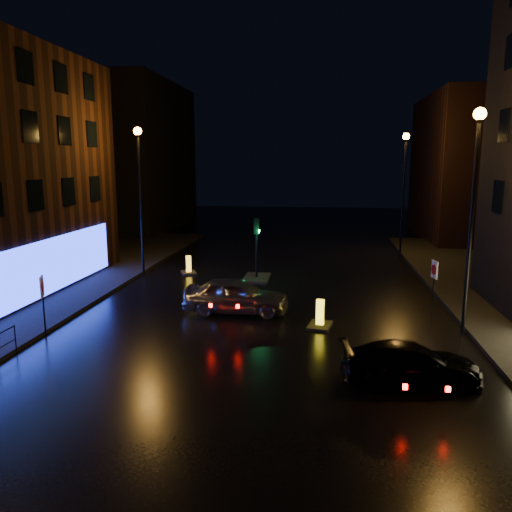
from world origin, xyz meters
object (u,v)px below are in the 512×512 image
object	(u,v)px
silver_hatchback	(236,296)
dark_sedan	(411,363)
bollard_near	(320,321)
road_sign_right	(434,274)
bollard_far	(189,270)
traffic_signal	(257,270)
road_sign_left	(42,292)

from	to	relation	value
silver_hatchback	dark_sedan	size ratio (longest dim) A/B	1.10
silver_hatchback	bollard_near	bearing A→B (deg)	-110.92
road_sign_right	silver_hatchback	bearing A→B (deg)	-5.07
bollard_near	bollard_far	size ratio (longest dim) A/B	0.98
bollard_far	road_sign_right	xyz separation A→B (m)	(12.57, -6.22, 1.50)
traffic_signal	bollard_far	distance (m)	4.26
dark_sedan	bollard_far	world-z (taller)	dark_sedan
bollard_near	bollard_far	bearing A→B (deg)	142.15
silver_hatchback	bollard_far	xyz separation A→B (m)	(-4.10, 7.31, -0.54)
silver_hatchback	road_sign_left	size ratio (longest dim) A/B	1.93
road_sign_left	road_sign_right	size ratio (longest dim) A/B	1.01
silver_hatchback	dark_sedan	world-z (taller)	silver_hatchback
bollard_far	road_sign_left	bearing A→B (deg)	-126.61
bollard_near	road_sign_right	world-z (taller)	road_sign_right
traffic_signal	dark_sedan	size ratio (longest dim) A/B	0.84
road_sign_left	road_sign_right	bearing A→B (deg)	-3.64
traffic_signal	silver_hatchback	world-z (taller)	traffic_signal
bollard_far	road_sign_right	distance (m)	14.11
bollard_far	road_sign_right	bearing A→B (deg)	-50.49
traffic_signal	dark_sedan	bearing A→B (deg)	-63.56
traffic_signal	dark_sedan	distance (m)	14.12
dark_sedan	road_sign_left	distance (m)	13.18
bollard_near	road_sign_right	distance (m)	5.65
bollard_near	bollard_far	world-z (taller)	bollard_near
silver_hatchback	bollard_near	xyz separation A→B (m)	(3.63, -1.45, -0.53)
road_sign_left	dark_sedan	bearing A→B (deg)	-32.07
traffic_signal	road_sign_right	distance (m)	10.04
silver_hatchback	road_sign_right	xyz separation A→B (m)	(8.47, 1.08, 0.96)
silver_hatchback	bollard_far	bearing A→B (deg)	30.09
silver_hatchback	road_sign_right	distance (m)	8.59
dark_sedan	bollard_near	size ratio (longest dim) A/B	2.91
traffic_signal	dark_sedan	xyz separation A→B (m)	(6.29, -12.64, 0.10)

